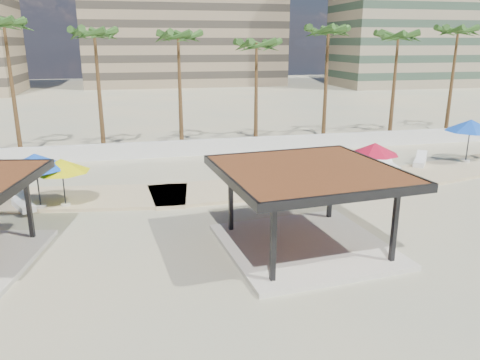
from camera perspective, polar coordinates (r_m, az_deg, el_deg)
The scene contains 20 objects.
ground at distance 20.88m, azimuth 6.79°, elevation -6.66°, with size 200.00×200.00×0.00m, color #C7B284.
promenade at distance 28.30m, azimuth 5.47°, elevation -0.26°, with size 44.45×7.97×0.24m.
boundary_wall at distance 35.50m, azimuth -1.79°, elevation 4.13°, with size 56.00×0.30×1.20m, color silver.
building_mid at distance 96.83m, azimuth -6.94°, elevation 19.92°, with size 38.00×16.00×30.40m.
pavilion_central at distance 18.93m, azimuth 8.13°, elevation -2.57°, with size 7.35×7.35×3.42m.
umbrella_a at distance 24.97m, azimuth -23.71°, elevation 2.10°, with size 3.92×3.92×2.78m.
umbrella_b at distance 24.83m, azimuth -20.93°, elevation 1.65°, with size 3.41×3.41×2.44m.
umbrella_c at distance 27.97m, azimuth 16.12°, elevation 3.68°, with size 2.83×2.83×2.45m.
umbrella_d at distance 35.64m, azimuth 26.29°, elevation 5.97°, with size 4.30×4.30×2.96m.
lounger_a at distance 25.75m, azimuth -24.91°, elevation -2.75°, with size 1.50×2.07×0.76m.
lounger_b at distance 30.77m, azimuth 17.43°, elevation 1.05°, with size 1.24×2.46×0.89m.
lounger_c at distance 32.18m, azimuth 17.80°, elevation 1.65°, with size 1.02×2.23×0.81m.
lounger_d at distance 34.01m, azimuth 21.08°, elevation 2.09°, with size 1.85×2.06×0.80m.
palm_b at distance 37.70m, azimuth -26.79°, elevation 16.04°, with size 3.00×3.00×10.22m.
palm_c at distance 36.23m, azimuth -17.30°, elevation 16.13°, with size 3.00×3.00×9.59m.
palm_d at distance 37.13m, azimuth -7.54°, elevation 16.45°, with size 3.00×3.00×9.43m.
palm_e at distance 37.70m, azimuth 2.03°, elevation 15.67°, with size 3.00×3.00×8.80m.
palm_f at distance 39.85m, azimuth 10.72°, elevation 16.88°, with size 3.00×3.00×9.86m.
palm_g at distance 42.22m, azimuth 18.71°, elevation 15.81°, with size 3.00×3.00×9.48m.
palm_h at distance 46.06m, azimuth 25.01°, elevation 15.71°, with size 3.00×3.00×9.96m.
Camera 1 is at (-6.63, -18.05, 8.14)m, focal length 35.00 mm.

